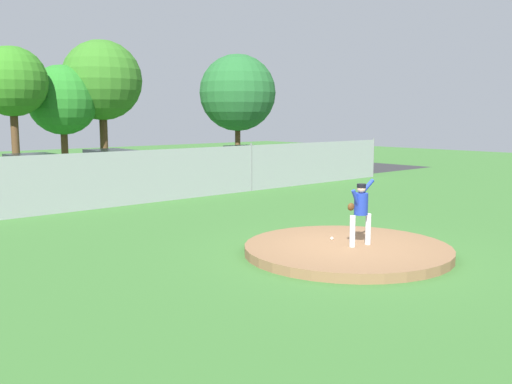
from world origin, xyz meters
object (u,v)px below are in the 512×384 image
(parked_car_slate, at_px, (249,163))
(parked_car_champagne, at_px, (112,171))
(parked_car_charcoal, at_px, (198,167))
(traffic_cone_orange, at_px, (93,191))
(pitcher_youth, at_px, (361,208))
(parked_car_white, at_px, (36,177))
(baseball, at_px, (332,238))

(parked_car_slate, bearing_deg, parked_car_champagne, 178.88)
(parked_car_charcoal, distance_m, traffic_cone_orange, 6.64)
(traffic_cone_orange, bearing_deg, parked_car_slate, 8.08)
(pitcher_youth, xyz_separation_m, parked_car_white, (-2.16, 14.32, -0.29))
(baseball, height_order, parked_car_slate, parked_car_slate)
(pitcher_youth, distance_m, parked_car_champagne, 14.51)
(pitcher_youth, bearing_deg, parked_car_charcoal, 67.86)
(parked_car_white, bearing_deg, baseball, -80.95)
(parked_car_champagne, distance_m, traffic_cone_orange, 2.30)
(parked_car_white, xyz_separation_m, parked_car_champagne, (3.39, 0.14, 0.01))
(parked_car_champagne, bearing_deg, traffic_cone_orange, -137.96)
(pitcher_youth, xyz_separation_m, parked_car_slate, (8.99, 14.31, -0.32))
(traffic_cone_orange, bearing_deg, parked_car_champagne, 42.04)
(parked_car_champagne, relative_size, parked_car_charcoal, 1.04)
(parked_car_white, bearing_deg, parked_car_champagne, 2.38)
(pitcher_youth, distance_m, parked_car_charcoal, 15.84)
(baseball, bearing_deg, parked_car_slate, 56.22)
(parked_car_slate, relative_size, traffic_cone_orange, 7.79)
(pitcher_youth, relative_size, traffic_cone_orange, 2.82)
(traffic_cone_orange, bearing_deg, pitcher_youth, -88.09)
(baseball, distance_m, parked_car_slate, 16.22)
(parked_car_white, height_order, parked_car_champagne, parked_car_champagne)
(parked_car_white, distance_m, parked_car_champagne, 3.39)
(pitcher_youth, xyz_separation_m, baseball, (-0.02, 0.83, -0.86))
(traffic_cone_orange, bearing_deg, parked_car_charcoal, 14.86)
(parked_car_charcoal, bearing_deg, parked_car_champagne, -177.50)
(pitcher_youth, relative_size, parked_car_charcoal, 0.36)
(parked_car_slate, bearing_deg, baseball, -123.78)
(parked_car_charcoal, bearing_deg, parked_car_slate, -6.75)
(parked_car_slate, distance_m, traffic_cone_orange, 9.54)
(pitcher_youth, xyz_separation_m, parked_car_charcoal, (5.97, 14.66, -0.37))
(parked_car_white, bearing_deg, parked_car_charcoal, 2.45)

